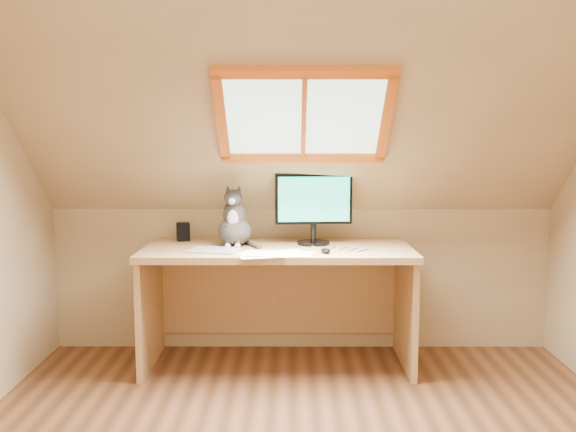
{
  "coord_description": "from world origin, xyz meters",
  "views": [
    {
      "loc": [
        -0.08,
        -2.73,
        1.51
      ],
      "look_at": [
        -0.09,
        1.0,
        1.04
      ],
      "focal_mm": 40.0,
      "sensor_mm": 36.0,
      "label": 1
    }
  ],
  "objects": [
    {
      "name": "room_shell",
      "position": [
        0.0,
        -0.09,
        1.43
      ],
      "size": [
        3.52,
        3.52,
        2.41
      ],
      "color": "tan",
      "rests_on": "ground"
    },
    {
      "name": "desk",
      "position": [
        -0.16,
        1.45,
        0.56
      ],
      "size": [
        1.74,
        0.76,
        0.79
      ],
      "color": "tan",
      "rests_on": "ground"
    },
    {
      "name": "monitor",
      "position": [
        0.08,
        1.48,
        1.06
      ],
      "size": [
        0.51,
        0.22,
        0.47
      ],
      "color": "black",
      "rests_on": "desk"
    },
    {
      "name": "cat",
      "position": [
        -0.44,
        1.43,
        0.94
      ],
      "size": [
        0.24,
        0.28,
        0.41
      ],
      "color": "#403B39",
      "rests_on": "desk"
    },
    {
      "name": "desk_speaker",
      "position": [
        -0.82,
        1.63,
        0.86
      ],
      "size": [
        0.1,
        0.1,
        0.12
      ],
      "primitive_type": "cube",
      "rotation": [
        0.0,
        0.0,
        0.27
      ],
      "color": "black",
      "rests_on": "desk"
    },
    {
      "name": "graphics_tablet",
      "position": [
        -0.55,
        1.22,
        0.8
      ],
      "size": [
        0.33,
        0.26,
        0.01
      ],
      "primitive_type": "cube",
      "rotation": [
        0.0,
        0.0,
        -0.19
      ],
      "color": "#B2B2B7",
      "rests_on": "desk"
    },
    {
      "name": "mouse",
      "position": [
        0.14,
        1.16,
        0.81
      ],
      "size": [
        0.07,
        0.11,
        0.03
      ],
      "primitive_type": "ellipsoid",
      "rotation": [
        0.0,
        0.0,
        0.19
      ],
      "color": "black",
      "rests_on": "desk"
    },
    {
      "name": "papers",
      "position": [
        -0.18,
        1.12,
        0.8
      ],
      "size": [
        0.35,
        0.3,
        0.01
      ],
      "color": "white",
      "rests_on": "desk"
    },
    {
      "name": "cables",
      "position": [
        0.19,
        1.26,
        0.8
      ],
      "size": [
        0.51,
        0.26,
        0.01
      ],
      "color": "silver",
      "rests_on": "desk"
    }
  ]
}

